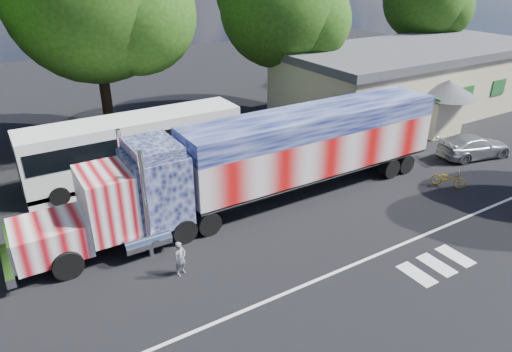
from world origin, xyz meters
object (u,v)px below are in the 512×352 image
semi_truck (270,157)px  coach_bus (136,147)px  parked_car (474,146)px  tree_ne_a (282,8)px  woman (180,258)px  bicycle (448,179)px

semi_truck → coach_bus: size_ratio=1.85×
coach_bus → parked_car: (19.12, -8.35, -1.13)m
coach_bus → tree_ne_a: 16.87m
woman → tree_ne_a: tree_ne_a is taller
semi_truck → bicycle: semi_truck is taller
semi_truck → parked_car: bearing=-7.3°
parked_car → bicycle: (-4.93, -1.91, -0.23)m
woman → bicycle: bearing=-21.7°
coach_bus → parked_car: 20.89m
coach_bus → woman: size_ratio=8.22×
woman → parked_car: bearing=-16.0°
tree_ne_a → woman: bearing=-134.1°
coach_bus → tree_ne_a: tree_ne_a is taller
woman → coach_bus: bearing=61.1°
parked_car → bicycle: size_ratio=2.70×
woman → bicycle: woman is taller
woman → tree_ne_a: 23.86m
woman → bicycle: size_ratio=0.82×
parked_car → tree_ne_a: tree_ne_a is taller
coach_bus → tree_ne_a: (14.27, 6.50, 6.22)m
woman → tree_ne_a: (15.80, 16.31, 7.32)m
semi_truck → bicycle: size_ratio=12.52×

